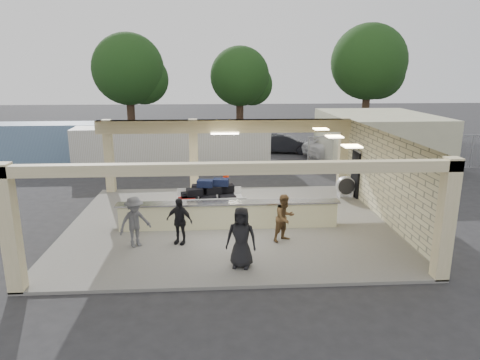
{
  "coord_description": "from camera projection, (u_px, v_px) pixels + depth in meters",
  "views": [
    {
      "loc": [
        -0.5,
        -15.49,
        5.79
      ],
      "look_at": [
        0.5,
        1.0,
        1.52
      ],
      "focal_mm": 32.0,
      "sensor_mm": 36.0,
      "label": 1
    }
  ],
  "objects": [
    {
      "name": "car_white_a",
      "position": [
        340.0,
        147.0,
        29.11
      ],
      "size": [
        5.51,
        4.09,
        1.42
      ],
      "primitive_type": "imported",
      "rotation": [
        0.0,
        0.0,
        1.96
      ],
      "color": "white",
      "rests_on": "ground"
    },
    {
      "name": "tree_left",
      "position": [
        132.0,
        72.0,
        37.94
      ],
      "size": [
        6.6,
        6.3,
        9.0
      ],
      "color": "#382619",
      "rests_on": "ground"
    },
    {
      "name": "adjacent_building",
      "position": [
        377.0,
        140.0,
        26.26
      ],
      "size": [
        6.0,
        8.0,
        3.2
      ],
      "primitive_type": "cube",
      "color": "beige",
      "rests_on": "ground"
    },
    {
      "name": "car_dark",
      "position": [
        285.0,
        144.0,
        30.55
      ],
      "size": [
        4.19,
        2.19,
        1.33
      ],
      "primitive_type": "imported",
      "rotation": [
        0.0,
        0.0,
        1.37
      ],
      "color": "black",
      "rests_on": "ground"
    },
    {
      "name": "ground",
      "position": [
        229.0,
        225.0,
        16.44
      ],
      "size": [
        120.0,
        120.0,
        0.0
      ],
      "primitive_type": "plane",
      "color": "#252527",
      "rests_on": "ground"
    },
    {
      "name": "passenger_c",
      "position": [
        135.0,
        222.0,
        14.01
      ],
      "size": [
        1.11,
        0.97,
        1.71
      ],
      "primitive_type": "imported",
      "rotation": [
        0.0,
        0.0,
        0.64
      ],
      "color": "#525358",
      "rests_on": "pavilion"
    },
    {
      "name": "tree_mid",
      "position": [
        243.0,
        79.0,
        40.62
      ],
      "size": [
        6.0,
        5.6,
        8.0
      ],
      "color": "#382619",
      "rests_on": "ground"
    },
    {
      "name": "fence",
      "position": [
        407.0,
        152.0,
        25.52
      ],
      "size": [
        12.06,
        0.06,
        2.03
      ],
      "color": "gray",
      "rests_on": "ground"
    },
    {
      "name": "car_white_b",
      "position": [
        403.0,
        146.0,
        29.53
      ],
      "size": [
        4.78,
        3.41,
        1.42
      ],
      "primitive_type": "imported",
      "rotation": [
        0.0,
        0.0,
        1.14
      ],
      "color": "white",
      "rests_on": "ground"
    },
    {
      "name": "pavilion",
      "position": [
        233.0,
        187.0,
        16.76
      ],
      "size": [
        12.01,
        10.0,
        3.55
      ],
      "color": "slate",
      "rests_on": "ground"
    },
    {
      "name": "passenger_a",
      "position": [
        285.0,
        218.0,
        14.48
      ],
      "size": [
        0.86,
        0.73,
        1.65
      ],
      "primitive_type": "imported",
      "rotation": [
        0.0,
        0.0,
        0.58
      ],
      "color": "brown",
      "rests_on": "pavilion"
    },
    {
      "name": "container_white",
      "position": [
        173.0,
        147.0,
        25.93
      ],
      "size": [
        11.7,
        3.1,
        2.51
      ],
      "primitive_type": "cube",
      "rotation": [
        0.0,
        0.0,
        0.07
      ],
      "color": "silver",
      "rests_on": "ground"
    },
    {
      "name": "luggage_cart",
      "position": [
        209.0,
        197.0,
        16.83
      ],
      "size": [
        2.72,
        1.79,
        1.53
      ],
      "rotation": [
        0.0,
        0.0,
        0.07
      ],
      "color": "silver",
      "rests_on": "pavilion"
    },
    {
      "name": "baggage_handler",
      "position": [
        225.0,
        190.0,
        17.95
      ],
      "size": [
        0.59,
        0.66,
        1.59
      ],
      "primitive_type": "imported",
      "rotation": [
        0.0,
        0.0,
        4.1
      ],
      "color": "#F8380D",
      "rests_on": "pavilion"
    },
    {
      "name": "baggage_counter",
      "position": [
        229.0,
        215.0,
        15.81
      ],
      "size": [
        8.2,
        0.58,
        0.98
      ],
      "color": "beige",
      "rests_on": "pavilion"
    },
    {
      "name": "tree_right",
      "position": [
        371.0,
        65.0,
        40.04
      ],
      "size": [
        7.2,
        7.0,
        10.0
      ],
      "color": "#382619",
      "rests_on": "ground"
    },
    {
      "name": "passenger_d",
      "position": [
        241.0,
        237.0,
        12.53
      ],
      "size": [
        0.96,
        0.57,
        1.84
      ],
      "primitive_type": "imported",
      "rotation": [
        0.0,
        0.0,
        -0.24
      ],
      "color": "black",
      "rests_on": "pavilion"
    },
    {
      "name": "passenger_b",
      "position": [
        179.0,
        221.0,
        14.27
      ],
      "size": [
        0.99,
        0.66,
        1.59
      ],
      "primitive_type": "imported",
      "rotation": [
        0.0,
        0.0,
        -0.38
      ],
      "color": "black",
      "rests_on": "pavilion"
    },
    {
      "name": "drum_fan",
      "position": [
        346.0,
        186.0,
        19.65
      ],
      "size": [
        0.86,
        0.48,
        0.95
      ],
      "rotation": [
        0.0,
        0.0,
        0.02
      ],
      "color": "silver",
      "rests_on": "pavilion"
    },
    {
      "name": "container_blue",
      "position": [
        64.0,
        143.0,
        27.23
      ],
      "size": [
        9.74,
        2.46,
        2.52
      ],
      "primitive_type": "cube",
      "rotation": [
        0.0,
        0.0,
        0.01
      ],
      "color": "#6A8DAA",
      "rests_on": "ground"
    }
  ]
}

